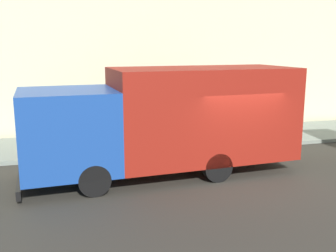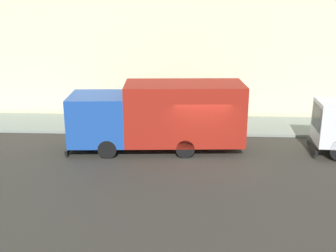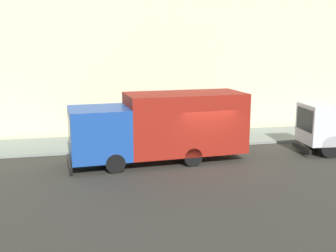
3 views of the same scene
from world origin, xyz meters
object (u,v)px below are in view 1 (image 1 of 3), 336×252
at_px(large_utility_truck, 167,118).
at_px(pedestrian_third, 66,123).
at_px(street_sign_post, 124,109).
at_px(pedestrian_walking, 56,124).
at_px(pedestrian_standing, 130,115).

height_order(large_utility_truck, pedestrian_third, large_utility_truck).
bearing_deg(street_sign_post, pedestrian_walking, 70.22).
xyz_separation_m(pedestrian_standing, street_sign_post, (-2.30, 0.57, 0.61)).
relative_size(pedestrian_walking, street_sign_post, 0.69).
relative_size(large_utility_truck, pedestrian_standing, 5.03).
xyz_separation_m(large_utility_truck, pedestrian_third, (3.70, 2.93, -0.70)).
distance_m(pedestrian_walking, pedestrian_third, 0.45).
xyz_separation_m(pedestrian_walking, pedestrian_third, (0.26, -0.36, -0.03)).
relative_size(large_utility_truck, pedestrian_third, 4.96).
bearing_deg(pedestrian_standing, street_sign_post, 157.32).
height_order(large_utility_truck, pedestrian_walking, large_utility_truck).
distance_m(large_utility_truck, pedestrian_walking, 4.80).
height_order(pedestrian_walking, pedestrian_third, pedestrian_walking).
bearing_deg(pedestrian_third, pedestrian_walking, -17.44).
height_order(pedestrian_walking, street_sign_post, street_sign_post).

